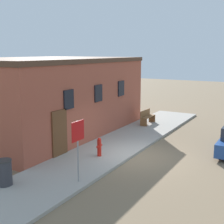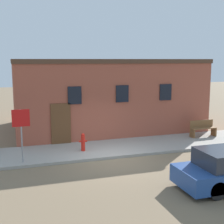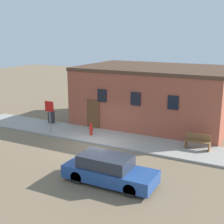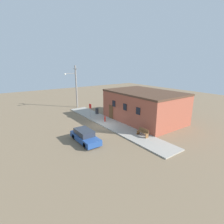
# 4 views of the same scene
# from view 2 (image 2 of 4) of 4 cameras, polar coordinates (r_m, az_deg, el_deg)

# --- Properties ---
(ground_plane) EXTENTS (80.00, 80.00, 0.00)m
(ground_plane) POSITION_cam_2_polar(r_m,az_deg,el_deg) (14.00, 0.12, -8.62)
(ground_plane) COLOR #7A664C
(sidewalk) EXTENTS (21.49, 2.92, 0.13)m
(sidewalk) POSITION_cam_2_polar(r_m,az_deg,el_deg) (15.31, -1.59, -6.78)
(sidewalk) COLOR #9E998E
(sidewalk) RESTS_ON ground
(brick_building) EXTENTS (11.10, 7.45, 4.40)m
(brick_building) POSITION_cam_2_polar(r_m,az_deg,el_deg) (20.14, -1.71, 3.37)
(brick_building) COLOR #9E4C38
(brick_building) RESTS_ON ground
(fire_hydrant) EXTENTS (0.39, 0.19, 0.85)m
(fire_hydrant) POSITION_cam_2_polar(r_m,az_deg,el_deg) (14.74, -5.32, -5.49)
(fire_hydrant) COLOR red
(fire_hydrant) RESTS_ON sidewalk
(stop_sign) EXTENTS (0.71, 0.06, 2.24)m
(stop_sign) POSITION_cam_2_polar(r_m,az_deg,el_deg) (13.32, -16.29, -2.35)
(stop_sign) COLOR gray
(stop_sign) RESTS_ON sidewalk
(bench) EXTENTS (1.47, 0.44, 0.90)m
(bench) POSITION_cam_2_polar(r_m,az_deg,el_deg) (18.14, 16.25, -2.92)
(bench) COLOR brown
(bench) RESTS_ON sidewalk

